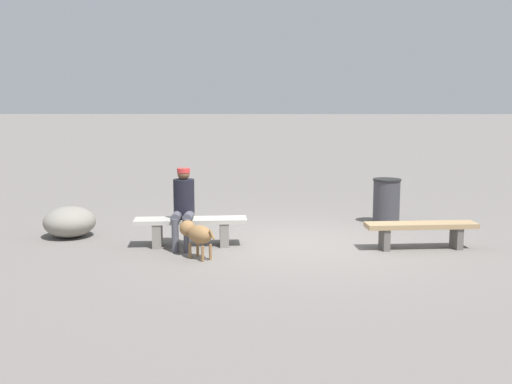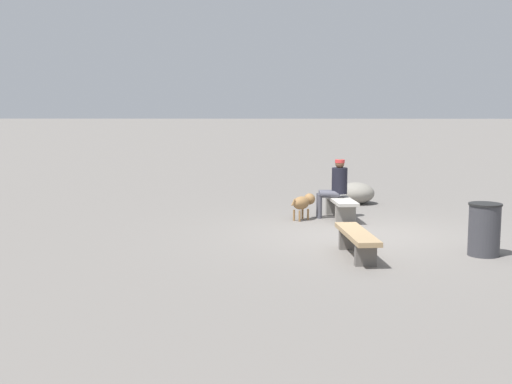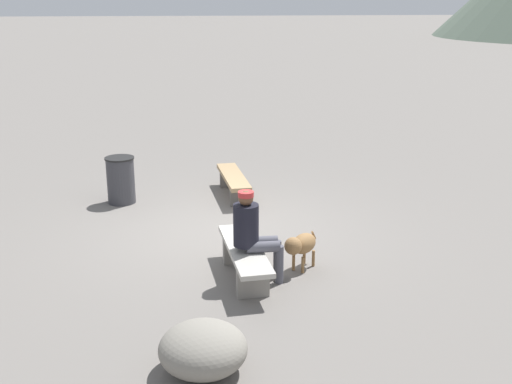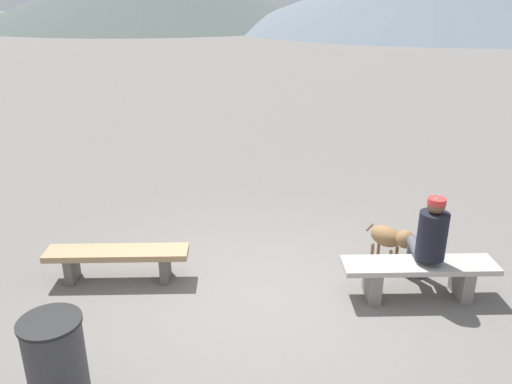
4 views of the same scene
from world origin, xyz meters
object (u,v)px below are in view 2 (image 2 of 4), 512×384
at_px(bench_right, 340,204).
at_px(boulder, 356,193).
at_px(trash_bin, 484,229).
at_px(dog, 304,202).
at_px(seated_person, 335,184).
at_px(bench_left, 357,238).

xyz_separation_m(bench_right, boulder, (2.20, -0.63, -0.05)).
height_order(trash_bin, boulder, trash_bin).
xyz_separation_m(trash_bin, boulder, (5.74, 1.35, -0.17)).
bearing_deg(bench_right, boulder, -21.63).
xyz_separation_m(bench_right, dog, (-0.19, 0.81, 0.07)).
distance_m(seated_person, dog, 0.84).
xyz_separation_m(seated_person, trash_bin, (-3.65, -2.08, -0.30)).
height_order(bench_right, trash_bin, trash_bin).
distance_m(bench_right, trash_bin, 4.06).
relative_size(trash_bin, boulder, 0.95).
xyz_separation_m(bench_left, dog, (3.52, 0.68, 0.07)).
relative_size(seated_person, boulder, 1.40).
bearing_deg(bench_left, dog, 5.33).
bearing_deg(bench_right, bench_left, 172.46).
bearing_deg(bench_right, dog, 97.31).
xyz_separation_m(seated_person, dog, (-0.29, 0.70, -0.35)).
bearing_deg(bench_right, seated_person, 39.30).
bearing_deg(seated_person, boulder, -20.15).
height_order(bench_left, trash_bin, trash_bin).
bearing_deg(bench_left, trash_bin, -91.20).
xyz_separation_m(bench_left, bench_right, (3.71, -0.12, -0.00)).
relative_size(dog, trash_bin, 0.68).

